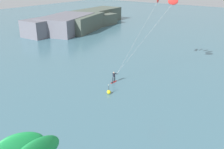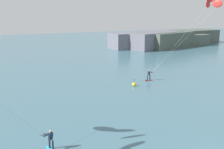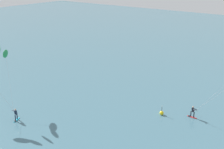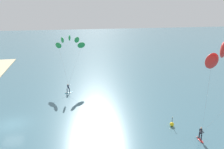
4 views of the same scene
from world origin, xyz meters
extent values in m
ellipsoid|color=#1E9347|center=(-15.75, 9.80, 8.72)|extent=(1.82, 1.24, 1.10)
ellipsoid|color=red|center=(8.19, 22.65, 0.04)|extent=(1.51, 0.40, 0.08)
cube|color=black|center=(7.78, 22.66, 0.09)|extent=(0.29, 0.30, 0.02)
cylinder|color=black|center=(8.41, 22.64, 0.47)|extent=(0.14, 0.14, 0.78)
cylinder|color=black|center=(7.97, 22.66, 0.47)|extent=(0.14, 0.14, 0.78)
cube|color=black|center=(8.19, 22.65, 1.16)|extent=(0.33, 0.31, 0.63)
sphere|color=tan|center=(8.19, 22.65, 1.58)|extent=(0.20, 0.20, 0.20)
cylinder|color=black|center=(8.70, 22.44, 1.31)|extent=(0.52, 0.24, 0.03)
cylinder|color=black|center=(8.49, 22.65, 1.34)|extent=(0.60, 0.10, 0.15)
cylinder|color=black|center=(8.41, 22.44, 1.34)|extent=(0.49, 0.48, 0.15)
ellipsoid|color=red|center=(16.01, 17.56, 11.67)|extent=(0.87, 1.50, 1.10)
cylinder|color=#B2B2B7|center=(12.36, 20.00, 6.34)|extent=(7.33, 4.90, 10.07)
cylinder|color=#B2B2B7|center=(13.01, 21.58, 6.34)|extent=(8.63, 1.73, 10.07)
sphere|color=yellow|center=(4.50, 20.79, 0.28)|extent=(0.56, 0.56, 0.56)
cylinder|color=#262628|center=(4.50, 20.79, 0.91)|extent=(0.06, 0.06, 0.70)
sphere|color=#F2F2CC|center=(4.50, 20.79, 1.32)|extent=(0.12, 0.12, 0.12)
cube|color=#4C564C|center=(36.59, 57.72, 1.74)|extent=(25.53, 12.73, 3.48)
cube|color=#4C564C|center=(44.74, 58.87, 2.24)|extent=(25.20, 9.72, 4.48)
cube|color=slate|center=(29.85, 55.32, 2.34)|extent=(19.35, 14.51, 4.68)
cube|color=slate|center=(30.67, 57.31, 2.22)|extent=(26.08, 7.76, 4.45)
cube|color=#4C564C|center=(34.04, 53.73, 2.29)|extent=(17.71, 12.40, 4.57)
camera|label=1|loc=(-20.40, 1.63, 15.19)|focal=40.55mm
camera|label=2|loc=(-13.84, -11.44, 10.60)|focal=42.38mm
camera|label=3|loc=(20.96, -12.37, 19.19)|focal=46.93mm
camera|label=4|loc=(30.18, 7.84, 15.43)|focal=37.83mm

